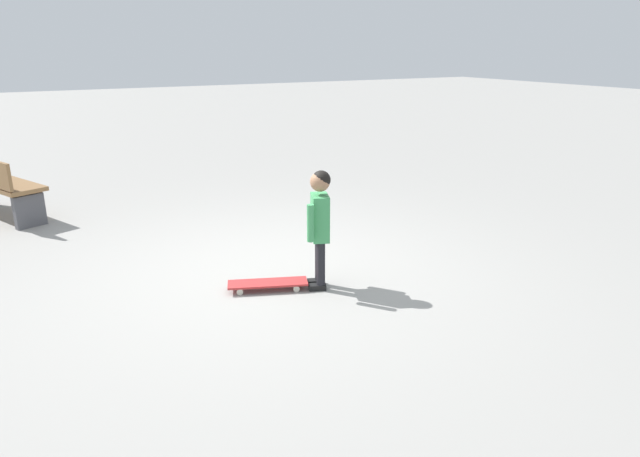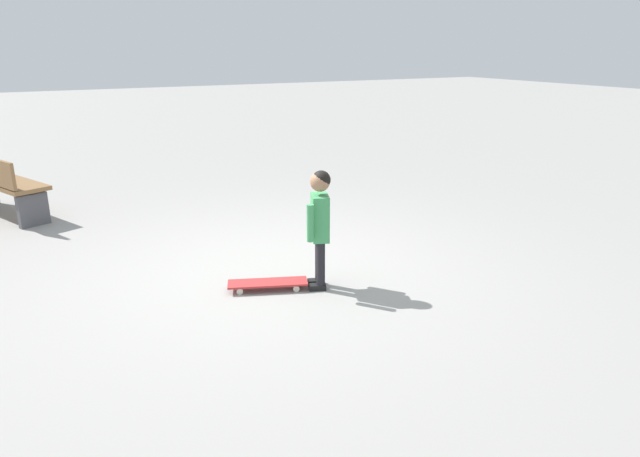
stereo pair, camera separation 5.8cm
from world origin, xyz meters
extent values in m
plane|color=gray|center=(0.00, 0.00, 0.00)|extent=(50.00, 50.00, 0.00)
cylinder|color=black|center=(0.61, 0.21, 0.24)|extent=(0.08, 0.08, 0.42)
cube|color=black|center=(0.60, 0.18, 0.03)|extent=(0.13, 0.17, 0.05)
cylinder|color=black|center=(0.51, 0.25, 0.24)|extent=(0.08, 0.08, 0.42)
cube|color=black|center=(0.50, 0.22, 0.03)|extent=(0.13, 0.17, 0.05)
cube|color=#3F9959|center=(0.56, 0.23, 0.65)|extent=(0.27, 0.22, 0.40)
cylinder|color=#3F9959|center=(0.67, 0.08, 0.65)|extent=(0.06, 0.06, 0.32)
cylinder|color=#3F9959|center=(0.44, 0.34, 0.65)|extent=(0.06, 0.06, 0.32)
sphere|color=#9E7051|center=(0.56, 0.23, 0.96)|extent=(0.17, 0.17, 0.17)
sphere|color=black|center=(0.56, 0.24, 0.98)|extent=(0.16, 0.16, 0.16)
cube|color=#B22D2D|center=(0.39, -0.20, 0.07)|extent=(0.43, 0.72, 0.02)
cube|color=#B7B7BC|center=(0.30, -0.43, 0.05)|extent=(0.11, 0.07, 0.02)
cube|color=#B7B7BC|center=(0.48, 0.02, 0.05)|extent=(0.11, 0.07, 0.02)
cylinder|color=beige|center=(0.37, -0.46, 0.03)|extent=(0.05, 0.06, 0.06)
cylinder|color=beige|center=(0.23, -0.40, 0.03)|extent=(0.05, 0.06, 0.06)
cylinder|color=beige|center=(0.55, 0.00, 0.03)|extent=(0.05, 0.06, 0.06)
cylinder|color=beige|center=(0.41, 0.05, 0.03)|extent=(0.05, 0.06, 0.06)
cube|color=#4C4C51|center=(-2.65, -1.92, 0.20)|extent=(0.21, 0.36, 0.39)
camera|label=1|loc=(4.69, -2.04, 2.07)|focal=32.19mm
camera|label=2|loc=(4.72, -1.99, 2.07)|focal=32.19mm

